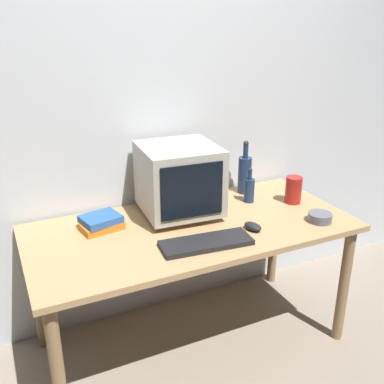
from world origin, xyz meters
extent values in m
plane|color=gray|center=(0.00, 0.00, 0.00)|extent=(6.00, 6.00, 0.00)
cube|color=silver|center=(0.00, 0.44, 1.25)|extent=(4.00, 0.08, 2.50)
cube|color=tan|center=(0.00, 0.00, 0.69)|extent=(1.61, 0.76, 0.03)
cylinder|color=olive|center=(-0.75, -0.32, 0.34)|extent=(0.06, 0.06, 0.68)
cylinder|color=olive|center=(0.75, -0.32, 0.34)|extent=(0.06, 0.06, 0.68)
cylinder|color=olive|center=(-0.75, 0.32, 0.34)|extent=(0.06, 0.06, 0.68)
cylinder|color=olive|center=(0.75, 0.32, 0.34)|extent=(0.06, 0.06, 0.68)
cube|color=#B2AD9E|center=(0.00, 0.16, 0.72)|extent=(0.30, 0.26, 0.03)
cube|color=#B2AD9E|center=(0.00, 0.16, 0.91)|extent=(0.41, 0.41, 0.34)
cube|color=black|center=(-0.02, -0.04, 0.91)|extent=(0.31, 0.03, 0.27)
cube|color=black|center=(-0.03, -0.21, 0.72)|extent=(0.43, 0.19, 0.02)
ellipsoid|color=black|center=(0.25, -0.17, 0.73)|extent=(0.08, 0.11, 0.04)
cylinder|color=navy|center=(0.47, 0.28, 0.81)|extent=(0.08, 0.08, 0.21)
cylinder|color=navy|center=(0.47, 0.28, 0.96)|extent=(0.03, 0.03, 0.07)
sphere|color=#262626|center=(0.47, 0.28, 1.01)|extent=(0.03, 0.03, 0.03)
cylinder|color=navy|center=(0.42, 0.14, 0.77)|extent=(0.06, 0.06, 0.13)
cylinder|color=navy|center=(0.42, 0.14, 0.86)|extent=(0.02, 0.02, 0.05)
sphere|color=#262626|center=(0.42, 0.14, 0.90)|extent=(0.02, 0.02, 0.02)
cube|color=orange|center=(-0.42, 0.15, 0.73)|extent=(0.21, 0.16, 0.04)
cube|color=#28569E|center=(-0.42, 0.16, 0.76)|extent=(0.21, 0.18, 0.03)
cylinder|color=#595B66|center=(0.61, -0.23, 0.73)|extent=(0.12, 0.12, 0.04)
cylinder|color=#A51E19|center=(0.64, 0.03, 0.78)|extent=(0.09, 0.09, 0.15)
camera|label=1|loc=(-0.86, -1.81, 1.68)|focal=41.80mm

